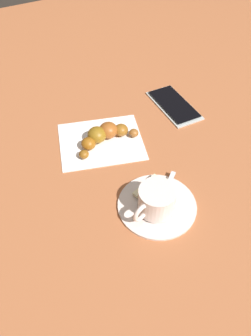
# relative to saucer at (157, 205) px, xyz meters

# --- Properties ---
(ground_plane) EXTENTS (1.80, 1.80, 0.00)m
(ground_plane) POSITION_rel_saucer_xyz_m (0.12, 0.02, -0.00)
(ground_plane) COLOR #A25A35
(saucer) EXTENTS (0.15, 0.15, 0.01)m
(saucer) POSITION_rel_saucer_xyz_m (0.00, 0.00, 0.00)
(saucer) COLOR silver
(saucer) RESTS_ON ground
(espresso_cup) EXTENTS (0.07, 0.09, 0.05)m
(espresso_cup) POSITION_rel_saucer_xyz_m (-0.01, 0.01, 0.03)
(espresso_cup) COLOR silver
(espresso_cup) RESTS_ON saucer
(teaspoon) EXTENTS (0.09, 0.10, 0.01)m
(teaspoon) POSITION_rel_saucer_xyz_m (-0.00, -0.00, 0.01)
(teaspoon) COLOR silver
(teaspoon) RESTS_ON saucer
(sugar_packet) EXTENTS (0.04, 0.07, 0.01)m
(sugar_packet) POSITION_rel_saucer_xyz_m (0.04, -0.00, 0.01)
(sugar_packet) COLOR beige
(sugar_packet) RESTS_ON saucer
(napkin) EXTENTS (0.19, 0.22, 0.00)m
(napkin) POSITION_rel_saucer_xyz_m (0.21, 0.02, -0.00)
(napkin) COLOR white
(napkin) RESTS_ON ground
(croissant) EXTENTS (0.07, 0.15, 0.03)m
(croissant) POSITION_rel_saucer_xyz_m (0.20, 0.01, 0.01)
(croissant) COLOR brown
(croissant) RESTS_ON napkin
(cell_phone) EXTENTS (0.15, 0.08, 0.01)m
(cell_phone) POSITION_rel_saucer_xyz_m (0.24, -0.19, -0.00)
(cell_phone) COLOR #B6BDBB
(cell_phone) RESTS_ON ground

